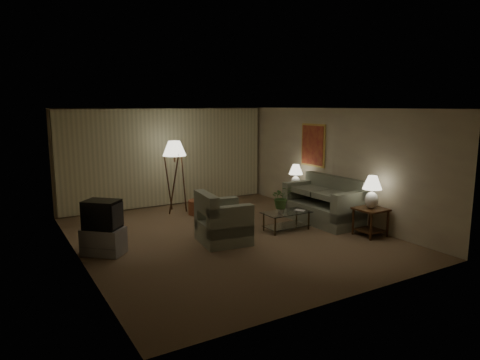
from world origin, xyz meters
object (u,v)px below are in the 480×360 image
Objects in this scene: sofa at (323,205)px; floor_lamp at (175,175)px; armchair at (223,222)px; coffee_table at (286,218)px; side_table_far at (295,196)px; ottoman at (199,207)px; vase at (281,209)px; table_lamp_far at (296,174)px; tv_cabinet at (104,241)px; crt_tv at (102,214)px; side_table_near at (371,217)px; table_lamp_near at (372,189)px.

floor_lamp is (-2.64, 2.73, 0.55)m from sofa.
coffee_table is (1.62, 0.04, -0.14)m from armchair.
side_table_far is at bearing -57.44° from armchair.
vase is at bearing -68.36° from ottoman.
table_lamp_far is 0.60× the size of coffee_table.
tv_cabinet is at bearing -170.47° from side_table_far.
vase is at bearing 36.18° from crt_tv.
side_table_near is 0.32× the size of floor_lamp.
coffee_table is 3.27m from floor_lamp.
coffee_table is (-1.30, 1.25, -0.14)m from side_table_near.
table_lamp_near is 5.48m from crt_tv.
sofa reaches higher than side_table_near.
side_table_near is at bearing -55.58° from floor_lamp.
armchair is at bearing -154.56° from table_lamp_far.
sofa is 3.09× the size of table_lamp_far.
sofa is at bearing 39.16° from crt_tv.
ottoman is at bearing -50.12° from floor_lamp.
ottoman is 3.60× the size of vase.
sofa is at bearing -45.88° from floor_lamp.
ottoman is (0.43, -0.51, -0.79)m from floor_lamp.
side_table_near is 4.29m from ottoman.
crt_tv reaches higher than vase.
armchair is 2.23× the size of ottoman.
tv_cabinet reaches higher than coffee_table.
floor_lamp is at bearing 87.74° from tv_cabinet.
table_lamp_near is at bearing -105.36° from armchair.
side_table_near is at bearing -90.00° from table_lamp_far.
floor_lamp is at bearing 129.88° from ottoman.
side_table_far is (0.15, 1.25, -0.04)m from sofa.
vase is at bearing -137.01° from side_table_far.
sofa is 1.62× the size of armchair.
armchair is 2.36m from crt_tv.
coffee_table is at bearing 0.00° from vase.
table_lamp_near is 0.38× the size of floor_lamp.
ottoman is at bearing 76.42° from tv_cabinet.
crt_tv reaches higher than side_table_near.
side_table_far is 0.79× the size of crt_tv.
table_lamp_far is at bearing 90.00° from table_lamp_near.
side_table_far is at bearing 42.99° from vase.
armchair is at bearing 30.62° from tv_cabinet.
armchair reaches higher than coffee_table.
vase is at bearing 36.18° from tv_cabinet.
coffee_table is 0.57× the size of floor_lamp.
armchair is at bearing -178.42° from vase.
table_lamp_far is at bearing 52.96° from crt_tv.
table_lamp_far is (-0.00, 2.60, -0.04)m from table_lamp_near.
side_table_far is 1.10× the size of ottoman.
side_table_near is at bearing -40.80° from vase.
sofa is 2.78m from armchair.
side_table_far is at bearing 26.57° from table_lamp_far.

